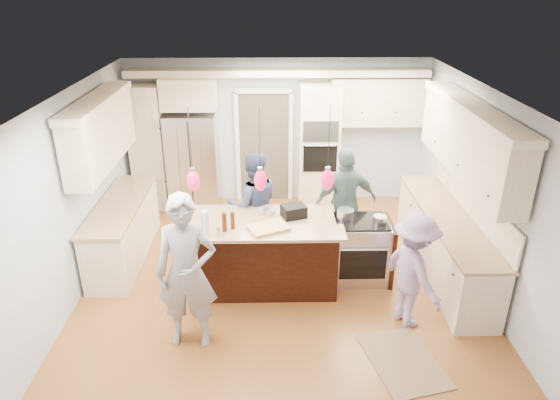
# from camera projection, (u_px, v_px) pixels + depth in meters

# --- Properties ---
(ground_plane) EXTENTS (6.00, 6.00, 0.00)m
(ground_plane) POSITION_uv_depth(u_px,v_px,m) (280.00, 283.00, 7.16)
(ground_plane) COLOR #AA652E
(ground_plane) RESTS_ON ground
(room_shell) EXTENTS (5.54, 6.04, 2.72)m
(room_shell) POSITION_uv_depth(u_px,v_px,m) (281.00, 164.00, 6.40)
(room_shell) COLOR #B2BCC6
(room_shell) RESTS_ON ground
(refrigerator) EXTENTS (0.90, 0.70, 1.80)m
(refrigerator) POSITION_uv_depth(u_px,v_px,m) (193.00, 162.00, 9.16)
(refrigerator) COLOR #B7B7BC
(refrigerator) RESTS_ON ground
(oven_column) EXTENTS (0.72, 0.69, 2.30)m
(oven_column) POSITION_uv_depth(u_px,v_px,m) (319.00, 147.00, 9.12)
(oven_column) COLOR beige
(oven_column) RESTS_ON ground
(back_upper_cabinets) EXTENTS (5.30, 0.61, 2.54)m
(back_upper_cabinets) POSITION_uv_depth(u_px,v_px,m) (236.00, 119.00, 8.97)
(back_upper_cabinets) COLOR beige
(back_upper_cabinets) RESTS_ON ground
(right_counter_run) EXTENTS (0.64, 3.10, 2.51)m
(right_counter_run) POSITION_uv_depth(u_px,v_px,m) (453.00, 206.00, 7.03)
(right_counter_run) COLOR beige
(right_counter_run) RESTS_ON ground
(left_cabinets) EXTENTS (0.64, 2.30, 2.51)m
(left_cabinets) POSITION_uv_depth(u_px,v_px,m) (115.00, 195.00, 7.41)
(left_cabinets) COLOR beige
(left_cabinets) RESTS_ON ground
(kitchen_island) EXTENTS (2.10, 1.46, 1.12)m
(kitchen_island) POSITION_uv_depth(u_px,v_px,m) (263.00, 251.00, 7.02)
(kitchen_island) COLOR black
(kitchen_island) RESTS_ON ground
(island_range) EXTENTS (0.82, 0.71, 0.92)m
(island_range) POSITION_uv_depth(u_px,v_px,m) (361.00, 249.00, 7.12)
(island_range) COLOR #B7B7BC
(island_range) RESTS_ON ground
(pendant_lights) EXTENTS (1.75, 0.15, 1.03)m
(pendant_lights) POSITION_uv_depth(u_px,v_px,m) (260.00, 180.00, 5.94)
(pendant_lights) COLOR black
(pendant_lights) RESTS_ON ground
(person_bar_end) EXTENTS (0.71, 0.48, 1.91)m
(person_bar_end) POSITION_uv_depth(u_px,v_px,m) (187.00, 273.00, 5.65)
(person_bar_end) COLOR gray
(person_bar_end) RESTS_ON ground
(person_far_left) EXTENTS (0.92, 0.78, 1.68)m
(person_far_left) POSITION_uv_depth(u_px,v_px,m) (254.00, 205.00, 7.58)
(person_far_left) COLOR navy
(person_far_left) RESTS_ON ground
(person_far_right) EXTENTS (1.09, 0.67, 1.73)m
(person_far_right) POSITION_uv_depth(u_px,v_px,m) (345.00, 203.00, 7.59)
(person_far_right) COLOR #4C6B68
(person_far_right) RESTS_ON ground
(person_range_side) EXTENTS (0.88, 1.11, 1.50)m
(person_range_side) POSITION_uv_depth(u_px,v_px,m) (413.00, 271.00, 6.06)
(person_range_side) COLOR #9680AC
(person_range_side) RESTS_ON ground
(floor_rug) EXTENTS (0.96, 1.21, 0.01)m
(floor_rug) POSITION_uv_depth(u_px,v_px,m) (403.00, 361.00, 5.70)
(floor_rug) COLOR #8F6F4E
(floor_rug) RESTS_ON ground
(water_bottle) EXTENTS (0.08, 0.08, 0.34)m
(water_bottle) POSITION_uv_depth(u_px,v_px,m) (206.00, 224.00, 6.03)
(water_bottle) COLOR silver
(water_bottle) RESTS_ON kitchen_island
(beer_bottle_a) EXTENTS (0.08, 0.08, 0.23)m
(beer_bottle_a) POSITION_uv_depth(u_px,v_px,m) (204.00, 223.00, 6.17)
(beer_bottle_a) COLOR #3E190B
(beer_bottle_a) RESTS_ON kitchen_island
(beer_bottle_b) EXTENTS (0.06, 0.06, 0.25)m
(beer_bottle_b) POSITION_uv_depth(u_px,v_px,m) (224.00, 222.00, 6.17)
(beer_bottle_b) COLOR #3E190B
(beer_bottle_b) RESTS_ON kitchen_island
(beer_bottle_c) EXTENTS (0.07, 0.07, 0.22)m
(beer_bottle_c) POSITION_uv_depth(u_px,v_px,m) (233.00, 221.00, 6.24)
(beer_bottle_c) COLOR #3E190B
(beer_bottle_c) RESTS_ON kitchen_island
(drink_can) EXTENTS (0.08, 0.08, 0.12)m
(drink_can) POSITION_uv_depth(u_px,v_px,m) (218.00, 231.00, 6.10)
(drink_can) COLOR #B7B7BC
(drink_can) RESTS_ON kitchen_island
(cutting_board) EXTENTS (0.58, 0.51, 0.04)m
(cutting_board) POSITION_uv_depth(u_px,v_px,m) (268.00, 228.00, 6.26)
(cutting_board) COLOR tan
(cutting_board) RESTS_ON kitchen_island
(pot_large) EXTENTS (0.23, 0.23, 0.13)m
(pot_large) POSITION_uv_depth(u_px,v_px,m) (345.00, 214.00, 6.96)
(pot_large) COLOR #B7B7BC
(pot_large) RESTS_ON island_range
(pot_small) EXTENTS (0.19, 0.19, 0.09)m
(pot_small) POSITION_uv_depth(u_px,v_px,m) (380.00, 219.00, 6.86)
(pot_small) COLOR #B7B7BC
(pot_small) RESTS_ON island_range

